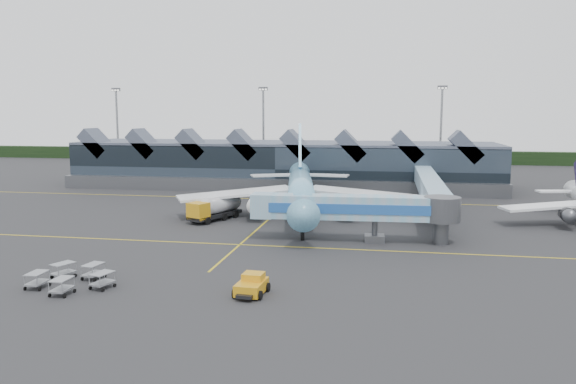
% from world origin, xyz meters
% --- Properties ---
extents(ground, '(260.00, 260.00, 0.00)m').
position_xyz_m(ground, '(0.00, 0.00, 0.00)').
color(ground, '#272729').
rests_on(ground, ground).
extents(taxi_stripes, '(120.00, 60.00, 0.01)m').
position_xyz_m(taxi_stripes, '(0.00, 10.00, 0.01)').
color(taxi_stripes, gold).
rests_on(taxi_stripes, ground).
extents(tree_line_far, '(260.00, 4.00, 4.00)m').
position_xyz_m(tree_line_far, '(0.00, 110.00, 2.00)').
color(tree_line_far, black).
rests_on(tree_line_far, ground).
extents(terminal, '(90.00, 22.25, 12.52)m').
position_xyz_m(terminal, '(-5.07, 47.35, 4.88)').
color(terminal, black).
rests_on(terminal, ground).
extents(light_masts, '(132.40, 42.56, 22.45)m').
position_xyz_m(light_masts, '(21.00, 62.80, 12.49)').
color(light_masts, gray).
rests_on(light_masts, ground).
extents(main_airliner, '(38.01, 44.19, 14.23)m').
position_xyz_m(main_airliner, '(4.29, 12.26, 4.18)').
color(main_airliner, '#64A3CB').
rests_on(main_airliner, ground).
extents(jet_bridge, '(25.42, 4.92, 5.88)m').
position_xyz_m(jet_bridge, '(14.87, -3.75, 4.09)').
color(jet_bridge, '#7FB7D3').
rests_on(jet_bridge, ground).
extents(fuel_truck, '(6.13, 10.13, 3.47)m').
position_xyz_m(fuel_truck, '(-7.54, 6.84, 1.95)').
color(fuel_truck, black).
rests_on(fuel_truck, ground).
extents(pushback_tug, '(2.78, 4.16, 1.78)m').
position_xyz_m(pushback_tug, '(5.90, -25.93, 0.80)').
color(pushback_tug, orange).
rests_on(pushback_tug, ground).
extents(baggage_carts, '(7.51, 7.05, 1.47)m').
position_xyz_m(baggage_carts, '(-10.95, -26.37, 0.83)').
color(baggage_carts, '#9A9DA2').
rests_on(baggage_carts, ground).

